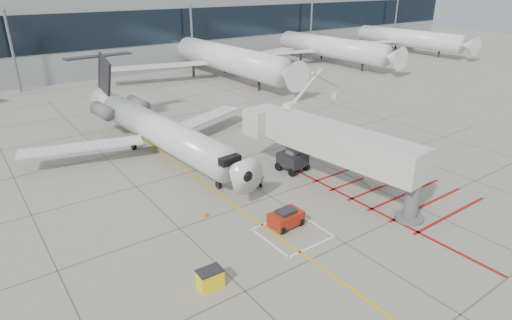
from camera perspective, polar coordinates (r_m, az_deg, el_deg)
ground_plane at (r=31.46m, az=6.48°, el=-7.67°), size 260.00×260.00×0.00m
regional_jet at (r=39.87m, az=-11.32°, el=5.22°), size 26.94×32.96×8.20m
jet_bridge at (r=34.26m, az=11.79°, el=1.17°), size 10.19×18.38×7.03m
pushback_tug at (r=30.03m, az=4.01°, el=-7.66°), size 2.40×1.57×1.36m
spill_bin at (r=24.81m, az=-6.15°, el=-15.45°), size 1.39×0.96×1.18m
baggage_cart at (r=35.40m, az=-0.61°, el=-2.86°), size 1.85×1.36×1.06m
ground_power_unit at (r=37.51m, az=16.13°, el=-1.74°), size 2.40×1.72×1.71m
cone_nose at (r=31.52m, az=-6.70°, el=-7.11°), size 0.35×0.35×0.48m
cone_side at (r=34.64m, az=-2.04°, el=-3.97°), size 0.39×0.39×0.54m
terminal_building at (r=94.60m, az=-18.91°, el=16.36°), size 180.00×28.00×14.00m
terminal_glass_band at (r=81.29m, az=-15.77°, el=16.53°), size 180.00×0.10×6.00m
bg_aircraft_c at (r=76.86m, az=-5.56°, el=15.80°), size 39.13×43.47×13.04m
bg_aircraft_d at (r=91.96m, az=8.44°, el=16.52°), size 36.12×40.13×12.04m
bg_aircraft_e at (r=111.04m, az=18.35°, el=16.63°), size 35.07×38.97×11.69m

